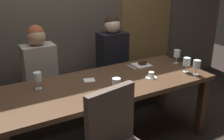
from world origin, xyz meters
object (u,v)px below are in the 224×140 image
object	(u,v)px
wine_glass_far_right	(38,78)
fork_on_table	(131,67)
dining_table	(106,90)
wine_glass_near_right	(197,65)
wine_glass_center_back	(116,83)
dessert_plate	(142,64)
diner_bearded	(112,49)
banquette_bench	(79,101)
wine_glass_end_left	(177,54)
espresso_cup	(151,75)
diner_redhead	(39,62)
wine_glass_end_right	(187,62)

from	to	relation	value
wine_glass_far_right	fork_on_table	xyz separation A→B (m)	(1.08, 0.05, -0.11)
dining_table	wine_glass_near_right	xyz separation A→B (m)	(0.93, -0.30, 0.20)
wine_glass_center_back	dessert_plate	world-z (taller)	wine_glass_center_back
dining_table	fork_on_table	bearing A→B (deg)	26.58
diner_bearded	wine_glass_near_right	size ratio (longest dim) A/B	5.00
banquette_bench	wine_glass_near_right	distance (m)	1.50
wine_glass_end_left	dessert_plate	world-z (taller)	wine_glass_end_left
banquette_bench	diner_bearded	size ratio (longest dim) A/B	3.05
espresso_cup	dessert_plate	distance (m)	0.39
dessert_plate	diner_redhead	bearing A→B (deg)	156.07
diner_bearded	wine_glass_center_back	size ratio (longest dim) A/B	5.00
wine_glass_end_left	dessert_plate	size ratio (longest dim) A/B	0.86
banquette_bench	espresso_cup	size ratio (longest dim) A/B	20.83
wine_glass_center_back	espresso_cup	world-z (taller)	wine_glass_center_back
wine_glass_end_right	wine_glass_near_right	world-z (taller)	same
wine_glass_center_back	espresso_cup	size ratio (longest dim) A/B	1.37
wine_glass_far_right	fork_on_table	world-z (taller)	wine_glass_far_right
diner_redhead	wine_glass_far_right	distance (m)	0.55
diner_bearded	wine_glass_center_back	world-z (taller)	diner_bearded
banquette_bench	wine_glass_end_right	bearing A→B (deg)	-44.75
dining_table	wine_glass_center_back	bearing A→B (deg)	-100.90
banquette_bench	diner_bearded	bearing A→B (deg)	0.64
dining_table	wine_glass_end_right	size ratio (longest dim) A/B	13.41
wine_glass_end_right	wine_glass_end_left	world-z (taller)	same
banquette_bench	wine_glass_far_right	bearing A→B (deg)	-140.03
diner_redhead	wine_glass_end_left	xyz separation A→B (m)	(1.48, -0.62, 0.03)
banquette_bench	wine_glass_near_right	xyz separation A→B (m)	(0.93, -1.00, 0.63)
espresso_cup	diner_bearded	bearing A→B (deg)	88.65
wine_glass_center_back	espresso_cup	bearing A→B (deg)	18.74
wine_glass_near_right	wine_glass_end_right	bearing A→B (deg)	104.90
fork_on_table	diner_redhead	bearing A→B (deg)	148.01
banquette_bench	wine_glass_far_right	size ratio (longest dim) A/B	15.24
banquette_bench	diner_redhead	distance (m)	0.75
diner_bearded	espresso_cup	distance (m)	0.84
wine_glass_far_right	wine_glass_end_right	bearing A→B (deg)	-13.79
wine_glass_end_left	fork_on_table	size ratio (longest dim) A/B	0.96
diner_bearded	dining_table	bearing A→B (deg)	-124.60
wine_glass_end_right	wine_glass_end_left	size ratio (longest dim) A/B	1.00
wine_glass_end_left	banquette_bench	bearing A→B (deg)	148.90
fork_on_table	wine_glass_end_left	bearing A→B (deg)	-19.92
diner_redhead	wine_glass_center_back	world-z (taller)	diner_redhead
banquette_bench	wine_glass_center_back	size ratio (longest dim) A/B	15.24
diner_redhead	wine_glass_end_left	size ratio (longest dim) A/B	4.80
wine_glass_center_back	wine_glass_far_right	distance (m)	0.74
wine_glass_end_left	wine_glass_near_right	distance (m)	0.40
wine_glass_far_right	espresso_cup	xyz separation A→B (m)	(1.08, -0.31, -0.09)
banquette_bench	wine_glass_far_right	distance (m)	1.02
dining_table	wine_glass_far_right	world-z (taller)	wine_glass_far_right
wine_glass_near_right	fork_on_table	size ratio (longest dim) A/B	0.96
wine_glass_end_right	espresso_cup	size ratio (longest dim) A/B	1.37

